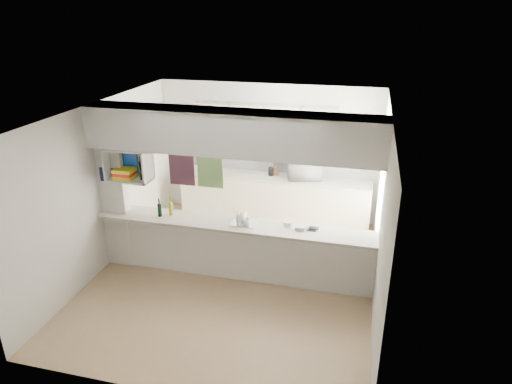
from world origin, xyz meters
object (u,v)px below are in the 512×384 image
(bowl, at_px, (304,160))
(dish_rack, at_px, (244,219))
(microwave, at_px, (304,170))
(wine_bottles, at_px, (165,209))

(bowl, distance_m, dish_rack, 2.19)
(microwave, xyz_separation_m, dish_rack, (-0.59, -2.11, -0.09))
(dish_rack, bearing_deg, microwave, 74.75)
(dish_rack, relative_size, wine_bottles, 1.22)
(wine_bottles, bearing_deg, microwave, 49.40)
(bowl, bearing_deg, dish_rack, -105.63)
(bowl, height_order, dish_rack, bowl)
(bowl, xyz_separation_m, wine_bottles, (-1.82, -2.11, -0.25))
(microwave, distance_m, dish_rack, 2.19)
(dish_rack, xyz_separation_m, wine_bottles, (-1.23, -0.02, 0.03))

